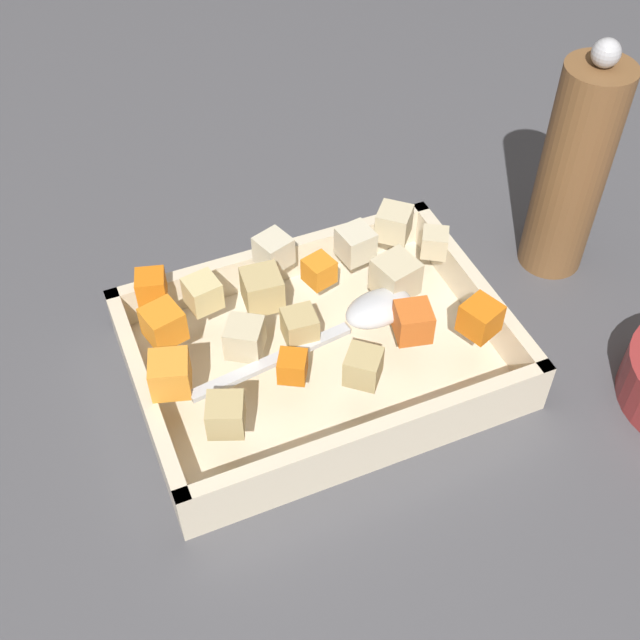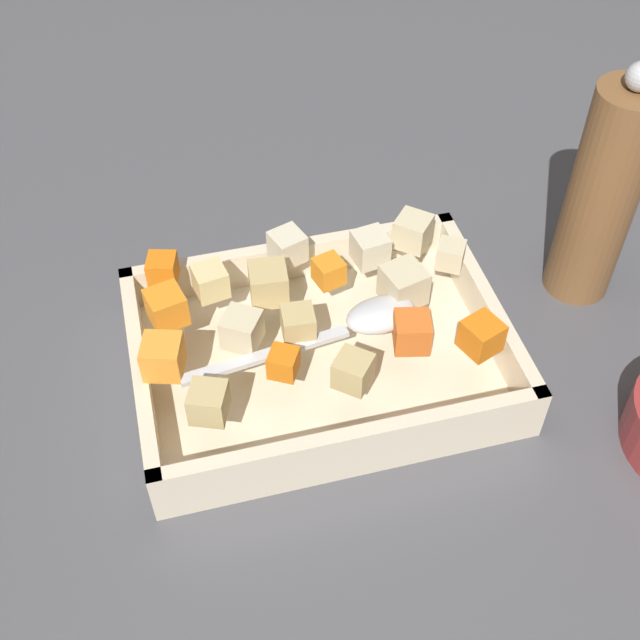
# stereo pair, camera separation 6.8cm
# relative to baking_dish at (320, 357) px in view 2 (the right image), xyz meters

# --- Properties ---
(ground_plane) EXTENTS (4.00, 4.00, 0.00)m
(ground_plane) POSITION_rel_baking_dish_xyz_m (0.02, -0.02, -0.02)
(ground_plane) COLOR #4C4C51
(baking_dish) EXTENTS (0.32, 0.23, 0.05)m
(baking_dish) POSITION_rel_baking_dish_xyz_m (0.00, 0.00, 0.00)
(baking_dish) COLOR beige
(baking_dish) RESTS_ON ground_plane
(carrot_chunk_back_center) EXTENTS (0.04, 0.04, 0.03)m
(carrot_chunk_back_center) POSITION_rel_baking_dish_xyz_m (-0.12, 0.05, 0.05)
(carrot_chunk_back_center) COLOR orange
(carrot_chunk_back_center) RESTS_ON baking_dish
(carrot_chunk_far_left) EXTENTS (0.03, 0.03, 0.02)m
(carrot_chunk_far_left) POSITION_rel_baking_dish_xyz_m (-0.02, -0.05, 0.05)
(carrot_chunk_far_left) COLOR orange
(carrot_chunk_far_left) RESTS_ON baking_dish
(carrot_chunk_far_right) EXTENTS (0.04, 0.04, 0.03)m
(carrot_chunk_far_right) POSITION_rel_baking_dish_xyz_m (0.12, -0.04, 0.05)
(carrot_chunk_far_right) COLOR orange
(carrot_chunk_far_right) RESTS_ON baking_dish
(carrot_chunk_corner_nw) EXTENTS (0.03, 0.03, 0.02)m
(carrot_chunk_corner_nw) POSITION_rel_baking_dish_xyz_m (0.12, -0.09, 0.05)
(carrot_chunk_corner_nw) COLOR orange
(carrot_chunk_corner_nw) RESTS_ON baking_dish
(carrot_chunk_rim_edge) EXTENTS (0.04, 0.04, 0.03)m
(carrot_chunk_rim_edge) POSITION_rel_baking_dish_xyz_m (0.13, 0.01, 0.05)
(carrot_chunk_rim_edge) COLOR orange
(carrot_chunk_rim_edge) RESTS_ON baking_dish
(carrot_chunk_near_right) EXTENTS (0.03, 0.03, 0.03)m
(carrot_chunk_near_right) POSITION_rel_baking_dish_xyz_m (-0.07, 0.04, 0.05)
(carrot_chunk_near_right) COLOR orange
(carrot_chunk_near_right) RESTS_ON baking_dish
(carrot_chunk_under_handle) EXTENTS (0.03, 0.03, 0.02)m
(carrot_chunk_under_handle) POSITION_rel_baking_dish_xyz_m (0.04, 0.04, 0.05)
(carrot_chunk_under_handle) COLOR orange
(carrot_chunk_under_handle) RESTS_ON baking_dish
(potato_chunk_corner_se) EXTENTS (0.04, 0.04, 0.03)m
(potato_chunk_corner_se) POSITION_rel_baking_dish_xyz_m (-0.08, -0.01, 0.05)
(potato_chunk_corner_se) COLOR beige
(potato_chunk_corner_se) RESTS_ON baking_dish
(potato_chunk_near_left) EXTENTS (0.03, 0.03, 0.02)m
(potato_chunk_near_left) POSITION_rel_baking_dish_xyz_m (-0.13, -0.05, 0.05)
(potato_chunk_near_left) COLOR beige
(potato_chunk_near_left) RESTS_ON baking_dish
(potato_chunk_front_center) EXTENTS (0.04, 0.04, 0.03)m
(potato_chunk_front_center) POSITION_rel_baking_dish_xyz_m (-0.11, -0.08, 0.05)
(potato_chunk_front_center) COLOR beige
(potato_chunk_front_center) RESTS_ON baking_dish
(potato_chunk_corner_sw) EXTENTS (0.04, 0.04, 0.03)m
(potato_chunk_corner_sw) POSITION_rel_baking_dish_xyz_m (0.07, -0.00, 0.05)
(potato_chunk_corner_sw) COLOR beige
(potato_chunk_corner_sw) RESTS_ON baking_dish
(potato_chunk_heap_top) EXTENTS (0.03, 0.03, 0.03)m
(potato_chunk_heap_top) POSITION_rel_baking_dish_xyz_m (0.03, -0.05, 0.05)
(potato_chunk_heap_top) COLOR tan
(potato_chunk_heap_top) RESTS_ON baking_dish
(potato_chunk_mid_right) EXTENTS (0.04, 0.04, 0.03)m
(potato_chunk_mid_right) POSITION_rel_baking_dish_xyz_m (-0.01, 0.06, 0.05)
(potato_chunk_mid_right) COLOR tan
(potato_chunk_mid_right) RESTS_ON baking_dish
(potato_chunk_near_spoon) EXTENTS (0.04, 0.04, 0.03)m
(potato_chunk_near_spoon) POSITION_rel_baking_dish_xyz_m (0.10, 0.06, 0.05)
(potato_chunk_near_spoon) COLOR tan
(potato_chunk_near_spoon) RESTS_ON baking_dish
(potato_chunk_heap_side) EXTENTS (0.03, 0.03, 0.03)m
(potato_chunk_heap_side) POSITION_rel_baking_dish_xyz_m (0.02, 0.00, 0.05)
(potato_chunk_heap_side) COLOR tan
(potato_chunk_heap_side) RESTS_ON baking_dish
(potato_chunk_center) EXTENTS (0.03, 0.03, 0.03)m
(potato_chunk_center) POSITION_rel_baking_dish_xyz_m (0.08, -0.06, 0.05)
(potato_chunk_center) COLOR #E0CC89
(potato_chunk_center) RESTS_ON baking_dish
(parsnip_chunk_corner_ne) EXTENTS (0.04, 0.04, 0.03)m
(parsnip_chunk_corner_ne) POSITION_rel_baking_dish_xyz_m (0.01, -0.09, 0.05)
(parsnip_chunk_corner_ne) COLOR beige
(parsnip_chunk_corner_ne) RESTS_ON baking_dish
(parsnip_chunk_mid_left) EXTENTS (0.03, 0.03, 0.03)m
(parsnip_chunk_mid_left) POSITION_rel_baking_dish_xyz_m (-0.06, -0.07, 0.05)
(parsnip_chunk_mid_left) COLOR beige
(parsnip_chunk_mid_left) RESTS_ON baking_dish
(serving_spoon) EXTENTS (0.21, 0.05, 0.02)m
(serving_spoon) POSITION_rel_baking_dish_xyz_m (-0.04, 0.01, 0.05)
(serving_spoon) COLOR silver
(serving_spoon) RESTS_ON baking_dish
(pepper_mill) EXTENTS (0.06, 0.06, 0.24)m
(pepper_mill) POSITION_rel_baking_dish_xyz_m (-0.27, -0.04, 0.09)
(pepper_mill) COLOR brown
(pepper_mill) RESTS_ON ground_plane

